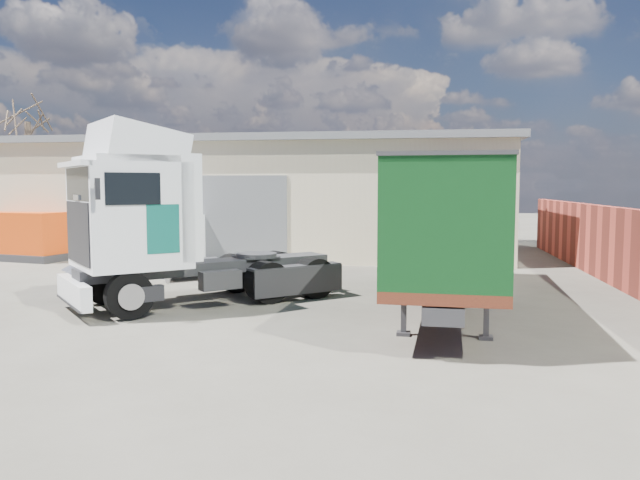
# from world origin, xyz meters

# --- Properties ---
(ground) EXTENTS (120.00, 120.00, 0.00)m
(ground) POSITION_xyz_m (0.00, 0.00, 0.00)
(ground) COLOR #282620
(ground) RESTS_ON ground
(warehouse) EXTENTS (30.60, 12.60, 5.42)m
(warehouse) POSITION_xyz_m (-6.00, 16.00, 2.66)
(warehouse) COLOR #C5B897
(warehouse) RESTS_ON ground
(brick_boundary_wall) EXTENTS (0.35, 26.00, 2.50)m
(brick_boundary_wall) POSITION_xyz_m (11.50, 6.00, 1.25)
(brick_boundary_wall) COLOR maroon
(brick_boundary_wall) RESTS_ON ground
(bare_tree) EXTENTS (4.00, 4.00, 9.60)m
(bare_tree) POSITION_xyz_m (-18.00, 20.00, 7.92)
(bare_tree) COLOR #382B21
(bare_tree) RESTS_ON ground
(tractor_unit) EXTENTS (7.01, 6.68, 4.79)m
(tractor_unit) POSITION_xyz_m (-1.36, 0.91, 2.02)
(tractor_unit) COLOR black
(tractor_unit) RESTS_ON ground
(box_trailer) EXTENTS (3.04, 11.51, 3.79)m
(box_trailer) POSITION_xyz_m (6.00, 2.27, 2.31)
(box_trailer) COLOR #2D2D30
(box_trailer) RESTS_ON ground
(panel_van) EXTENTS (3.32, 5.25, 2.00)m
(panel_van) POSITION_xyz_m (-4.71, 9.20, 1.03)
(panel_van) COLOR black
(panel_van) RESTS_ON ground
(orange_skip) EXTENTS (3.65, 2.69, 2.06)m
(orange_skip) POSITION_xyz_m (-11.18, 9.80, 0.90)
(orange_skip) COLOR #2D2D30
(orange_skip) RESTS_ON ground
(gravel_heap) EXTENTS (6.14, 5.47, 1.01)m
(gravel_heap) POSITION_xyz_m (-5.34, 7.04, 0.47)
(gravel_heap) COLOR black
(gravel_heap) RESTS_ON ground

